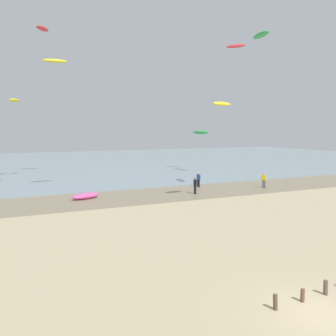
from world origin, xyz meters
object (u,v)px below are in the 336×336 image
kite_aloft_7 (42,29)px  person_far_down_beach (264,180)px  grounded_kite (86,196)px  kite_aloft_9 (55,61)px  kite_aloft_3 (261,35)px  person_nearest_camera (199,179)px  kite_aloft_5 (222,104)px  kite_aloft_1 (15,100)px  kite_aloft_2 (236,46)px  person_right_flank (195,185)px  kite_aloft_0 (201,132)px

kite_aloft_7 → person_far_down_beach: bearing=-80.8°
grounded_kite → kite_aloft_9: size_ratio=0.86×
grounded_kite → kite_aloft_3: 23.25m
person_nearest_camera → kite_aloft_5: (-2.53, -8.44, 8.01)m
person_far_down_beach → kite_aloft_1: 32.31m
kite_aloft_2 → kite_aloft_5: 22.26m
person_nearest_camera → grounded_kite: 13.54m
kite_aloft_2 → kite_aloft_7: bearing=46.1°
grounded_kite → kite_aloft_5: bearing=131.1°
person_right_flank → kite_aloft_5: kite_aloft_5 is taller
kite_aloft_1 → person_far_down_beach: bearing=83.6°
kite_aloft_1 → kite_aloft_5: bearing=64.8°
person_right_flank → kite_aloft_3: size_ratio=0.59×
person_right_flank → kite_aloft_0: size_ratio=0.50×
kite_aloft_3 → person_far_down_beach: bearing=-35.7°
person_nearest_camera → kite_aloft_7: kite_aloft_7 is taller
kite_aloft_0 → kite_aloft_5: kite_aloft_5 is taller
person_nearest_camera → kite_aloft_1: bearing=141.7°
person_nearest_camera → grounded_kite: size_ratio=0.60×
kite_aloft_0 → grounded_kite: bearing=113.7°
person_right_flank → kite_aloft_0: (9.78, 15.77, 5.23)m
person_right_flank → kite_aloft_0: bearing=58.2°
person_far_down_beach → kite_aloft_9: kite_aloft_9 is taller
kite_aloft_0 → kite_aloft_2: 13.22m
kite_aloft_1 → kite_aloft_9: size_ratio=0.75×
person_right_flank → kite_aloft_2: (12.61, 11.09, 17.27)m
grounded_kite → kite_aloft_0: 25.52m
person_right_flank → person_far_down_beach: (8.90, -0.05, 0.00)m
kite_aloft_1 → kite_aloft_3: bearing=75.5°
person_right_flank → kite_aloft_7: size_ratio=0.77×
kite_aloft_3 → kite_aloft_5: bearing=121.3°
person_right_flank → kite_aloft_1: kite_aloft_1 is taller
person_right_flank → kite_aloft_1: (-16.00, 18.30, 9.35)m
person_far_down_beach → kite_aloft_7: (-21.91, 12.65, 17.15)m
kite_aloft_3 → kite_aloft_9: kite_aloft_9 is taller
grounded_kite → kite_aloft_5: size_ratio=1.30×
kite_aloft_9 → person_right_flank: bearing=-57.0°
person_nearest_camera → kite_aloft_3: bearing=-64.9°
person_far_down_beach → kite_aloft_0: (0.88, 15.82, 5.23)m
person_right_flank → kite_aloft_7: (-13.01, 12.61, 17.15)m
person_right_flank → kite_aloft_5: (-0.00, -4.75, 8.01)m
person_far_down_beach → kite_aloft_7: size_ratio=0.77×
grounded_kite → person_far_down_beach: bearing=157.0°
person_right_flank → kite_aloft_2: 24.09m
kite_aloft_1 → kite_aloft_3: (21.62, -21.21, 5.61)m
person_nearest_camera → kite_aloft_3: 16.64m
kite_aloft_2 → kite_aloft_7: (-25.63, 1.52, -0.12)m
grounded_kite → person_right_flank: bearing=152.4°
person_right_flank → grounded_kite: 11.10m
kite_aloft_2 → kite_aloft_3: 15.81m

